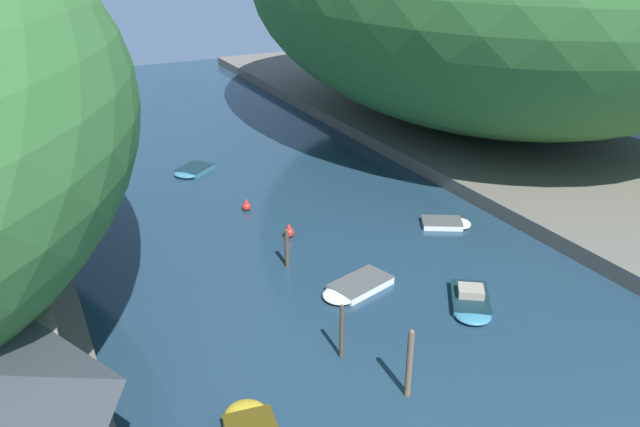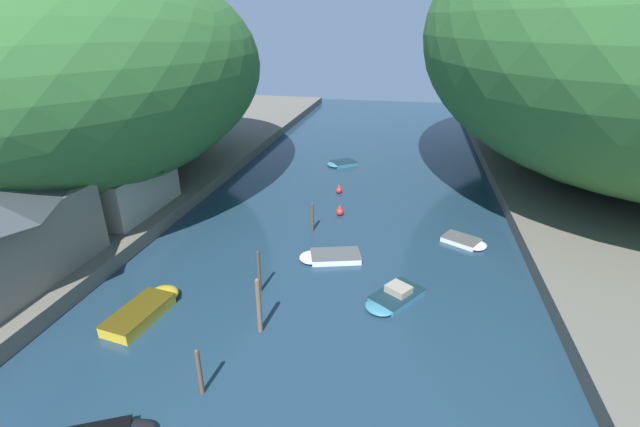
{
  "view_description": "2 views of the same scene",
  "coord_description": "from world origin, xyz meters",
  "px_view_note": "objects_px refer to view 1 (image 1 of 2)",
  "views": [
    {
      "loc": [
        -15.62,
        -3.45,
        18.96
      ],
      "look_at": [
        0.63,
        28.53,
        2.59
      ],
      "focal_mm": 35.0,
      "sensor_mm": 36.0,
      "label": 1
    },
    {
      "loc": [
        5.12,
        -3.93,
        15.97
      ],
      "look_at": [
        -1.2,
        26.09,
        2.29
      ],
      "focal_mm": 24.0,
      "sensor_mm": 36.0,
      "label": 2
    }
  ],
  "objects_px": {
    "boat_red_skiff": "(354,288)",
    "channel_buoy_far": "(289,232)",
    "channel_buoy_near": "(246,206)",
    "boat_white_cruiser": "(448,223)",
    "boat_cabin_cruiser": "(192,171)",
    "boat_far_upstream": "(471,302)"
  },
  "relations": [
    {
      "from": "boat_cabin_cruiser",
      "to": "boat_white_cruiser",
      "type": "bearing_deg",
      "value": 177.48
    },
    {
      "from": "boat_white_cruiser",
      "to": "boat_cabin_cruiser",
      "type": "bearing_deg",
      "value": -114.95
    },
    {
      "from": "boat_red_skiff",
      "to": "boat_cabin_cruiser",
      "type": "distance_m",
      "value": 23.04
    },
    {
      "from": "boat_red_skiff",
      "to": "channel_buoy_far",
      "type": "xyz_separation_m",
      "value": [
        -0.47,
        8.03,
        0.17
      ]
    },
    {
      "from": "boat_cabin_cruiser",
      "to": "channel_buoy_near",
      "type": "bearing_deg",
      "value": 150.27
    },
    {
      "from": "channel_buoy_near",
      "to": "boat_cabin_cruiser",
      "type": "bearing_deg",
      "value": 98.35
    },
    {
      "from": "boat_far_upstream",
      "to": "boat_white_cruiser",
      "type": "xyz_separation_m",
      "value": [
        5.25,
        8.9,
        -0.08
      ]
    },
    {
      "from": "boat_white_cruiser",
      "to": "boat_cabin_cruiser",
      "type": "distance_m",
      "value": 22.44
    },
    {
      "from": "boat_far_upstream",
      "to": "channel_buoy_near",
      "type": "relative_size",
      "value": 4.77
    },
    {
      "from": "boat_white_cruiser",
      "to": "channel_buoy_near",
      "type": "height_order",
      "value": "channel_buoy_near"
    },
    {
      "from": "boat_white_cruiser",
      "to": "channel_buoy_near",
      "type": "relative_size",
      "value": 3.94
    },
    {
      "from": "boat_red_skiff",
      "to": "boat_white_cruiser",
      "type": "relative_size",
      "value": 1.27
    },
    {
      "from": "boat_cabin_cruiser",
      "to": "channel_buoy_near",
      "type": "relative_size",
      "value": 4.22
    },
    {
      "from": "boat_cabin_cruiser",
      "to": "channel_buoy_near",
      "type": "height_order",
      "value": "channel_buoy_near"
    },
    {
      "from": "boat_white_cruiser",
      "to": "boat_cabin_cruiser",
      "type": "xyz_separation_m",
      "value": [
        -13.05,
        18.25,
        0.01
      ]
    },
    {
      "from": "boat_red_skiff",
      "to": "channel_buoy_far",
      "type": "relative_size",
      "value": 4.66
    },
    {
      "from": "channel_buoy_near",
      "to": "boat_white_cruiser",
      "type": "bearing_deg",
      "value": -37.17
    },
    {
      "from": "boat_white_cruiser",
      "to": "channel_buoy_near",
      "type": "distance_m",
      "value": 14.64
    },
    {
      "from": "boat_white_cruiser",
      "to": "channel_buoy_far",
      "type": "height_order",
      "value": "channel_buoy_far"
    },
    {
      "from": "boat_red_skiff",
      "to": "channel_buoy_far",
      "type": "distance_m",
      "value": 8.04
    },
    {
      "from": "channel_buoy_near",
      "to": "boat_far_upstream",
      "type": "bearing_deg",
      "value": -70.13
    },
    {
      "from": "boat_red_skiff",
      "to": "channel_buoy_near",
      "type": "height_order",
      "value": "channel_buoy_near"
    }
  ]
}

